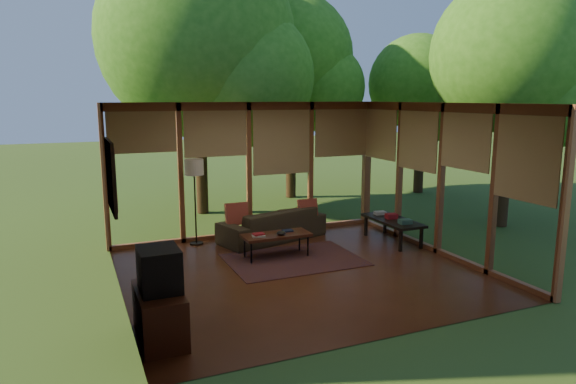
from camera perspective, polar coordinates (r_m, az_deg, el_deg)
name	(u,v)px	position (r m, az deg, el deg)	size (l,w,h in m)	color
floor	(300,272)	(8.40, 1.37, -8.91)	(5.50, 5.50, 0.00)	#5E2D18
ceiling	(301,103)	(7.93, 1.45, 9.83)	(5.50, 5.50, 0.00)	white
wall_left	(117,205)	(7.37, -18.44, -1.33)	(0.04, 5.00, 2.70)	beige
wall_front	(392,227)	(5.93, 11.53, -3.79)	(5.50, 0.04, 2.70)	beige
window_wall_back	(249,170)	(10.35, -4.36, 2.45)	(5.50, 0.12, 2.70)	brown
window_wall_right	(441,180)	(9.52, 16.65, 1.34)	(0.12, 5.00, 2.70)	brown
exterior_lawn	(409,176)	(19.15, 13.31, 1.79)	(40.00, 40.00, 0.00)	#37531F
tree_nw	(197,39)	(12.61, -10.08, 16.40)	(4.60, 4.60, 6.43)	#392514
tree_ne	(290,57)	(14.46, 0.20, 14.80)	(3.44, 3.44, 5.62)	#392514
tree_se	(509,56)	(11.92, 23.38, 13.75)	(3.26, 3.26, 5.29)	#392514
tree_far	(417,84)	(15.48, 14.18, 11.55)	(2.79, 2.79, 4.57)	#392514
rug	(294,260)	(9.01, 0.66, -7.52)	(2.27, 1.61, 0.01)	brown
sofa	(272,224)	(10.19, -1.75, -3.58)	(2.15, 0.84, 0.63)	#3A2E1D
pillow_left	(237,214)	(9.84, -5.72, -2.48)	(0.43, 0.14, 0.43)	maroon
pillow_right	(308,209)	(10.38, 2.20, -1.87)	(0.38, 0.13, 0.38)	maroon
ct_book_lower	(259,236)	(8.88, -3.29, -4.88)	(0.22, 0.17, 0.03)	#B1ABA0
ct_book_upper	(259,234)	(8.87, -3.29, -4.70)	(0.18, 0.14, 0.03)	maroon
ct_book_side	(288,231)	(9.21, -0.04, -4.32)	(0.18, 0.14, 0.03)	#151C30
ct_bowl	(281,233)	(8.97, -0.77, -4.58)	(0.16, 0.16, 0.07)	black
media_cabinet	(160,315)	(6.31, -14.08, -13.09)	(0.50, 1.00, 0.60)	#4C2214
television	(159,269)	(6.11, -14.12, -8.34)	(0.45, 0.55, 0.50)	black
console_book_a	(405,222)	(9.87, 12.89, -3.22)	(0.23, 0.17, 0.08)	#386251
console_book_b	(391,216)	(10.23, 11.42, -2.65)	(0.22, 0.16, 0.10)	maroon
console_book_c	(380,213)	(10.55, 10.19, -2.30)	(0.22, 0.16, 0.06)	#B1ABA0
floor_lamp	(194,172)	(9.81, -10.39, 2.20)	(0.36, 0.36, 1.65)	black
coffee_table	(276,236)	(9.05, -1.31, -4.89)	(1.20, 0.50, 0.43)	#4C2214
side_console	(393,221)	(10.21, 11.56, -3.22)	(0.60, 1.40, 0.46)	black
wall_painting	(111,176)	(8.72, -19.08, 1.72)	(0.06, 1.35, 1.15)	black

